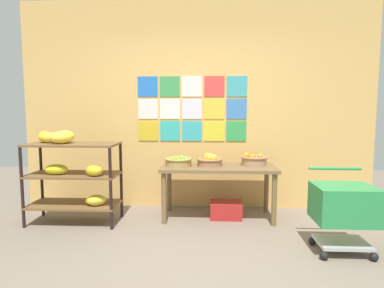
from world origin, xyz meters
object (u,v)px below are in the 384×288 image
at_px(fruit_basket_back_left, 210,160).
at_px(fruit_basket_centre, 178,161).
at_px(banana_shelf_unit, 72,168).
at_px(display_table, 218,173).
at_px(produce_crate_under_table, 226,210).
at_px(shopping_cart, 343,207).
at_px(fruit_basket_back_right, 254,160).

relative_size(fruit_basket_back_left, fruit_basket_centre, 0.96).
height_order(banana_shelf_unit, display_table, banana_shelf_unit).
bearing_deg(fruit_basket_centre, banana_shelf_unit, -169.36).
bearing_deg(fruit_basket_back_left, display_table, -6.08).
relative_size(banana_shelf_unit, produce_crate_under_table, 2.83).
bearing_deg(fruit_basket_back_left, shopping_cart, -37.26).
relative_size(fruit_basket_back_right, fruit_basket_back_left, 1.02).
distance_m(display_table, produce_crate_under_table, 0.49).
xyz_separation_m(display_table, shopping_cart, (1.17, -0.96, -0.13)).
bearing_deg(fruit_basket_back_left, produce_crate_under_table, -5.59).
height_order(fruit_basket_back_right, fruit_basket_back_left, fruit_basket_back_right).
bearing_deg(fruit_basket_centre, display_table, 3.18).
distance_m(fruit_basket_back_right, fruit_basket_back_left, 0.56).
distance_m(banana_shelf_unit, display_table, 1.80).
height_order(banana_shelf_unit, fruit_basket_back_left, banana_shelf_unit).
bearing_deg(produce_crate_under_table, fruit_basket_back_left, 174.41).
height_order(banana_shelf_unit, produce_crate_under_table, banana_shelf_unit).
xyz_separation_m(display_table, fruit_basket_centre, (-0.50, -0.03, 0.15)).
height_order(display_table, fruit_basket_centre, fruit_basket_centre).
xyz_separation_m(fruit_basket_back_right, fruit_basket_centre, (-0.96, -0.10, -0.01)).
bearing_deg(shopping_cart, fruit_basket_back_left, 155.60).
relative_size(fruit_basket_centre, produce_crate_under_table, 0.88).
relative_size(fruit_basket_back_left, produce_crate_under_table, 0.84).
height_order(banana_shelf_unit, fruit_basket_back_right, banana_shelf_unit).
distance_m(banana_shelf_unit, produce_crate_under_table, 1.98).
bearing_deg(shopping_cart, produce_crate_under_table, 151.20).
height_order(fruit_basket_centre, produce_crate_under_table, fruit_basket_centre).
distance_m(display_table, fruit_basket_back_left, 0.19).
height_order(banana_shelf_unit, fruit_basket_centre, banana_shelf_unit).
xyz_separation_m(fruit_basket_back_left, fruit_basket_centre, (-0.40, -0.04, -0.01)).
bearing_deg(produce_crate_under_table, banana_shelf_unit, -172.17).
bearing_deg(banana_shelf_unit, fruit_basket_back_left, 9.47).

